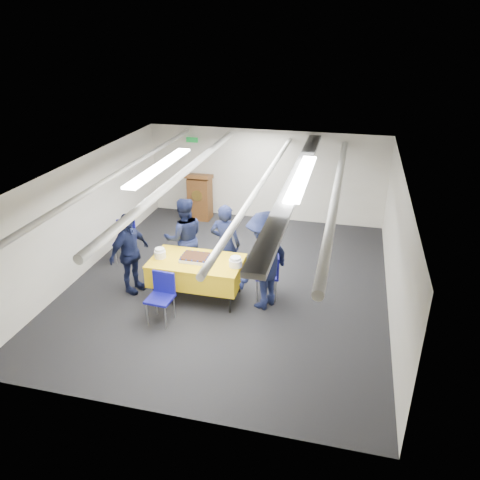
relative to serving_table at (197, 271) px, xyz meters
name	(u,v)px	position (x,y,z in m)	size (l,w,h in m)	color
ground	(230,283)	(0.44, 0.65, -0.56)	(7.00, 7.00, 0.00)	black
room_shell	(239,189)	(0.54, 1.05, 1.25)	(6.00, 7.00, 2.30)	silver
serving_table	(197,271)	(0.00, 0.00, 0.00)	(1.67, 0.96, 0.77)	black
sheet_cake	(195,258)	(-0.02, 0.01, 0.25)	(0.51, 0.39, 0.09)	white
plate_stack_left	(160,253)	(-0.68, -0.05, 0.30)	(0.21, 0.21, 0.18)	white
plate_stack_right	(236,262)	(0.74, -0.05, 0.29)	(0.23, 0.23, 0.18)	white
podium	(200,196)	(-1.16, 3.69, 0.05)	(0.62, 0.53, 1.25)	brown
chair_near	(162,292)	(-0.35, -0.81, -0.03)	(0.45, 0.45, 0.87)	gray
chair_right	(271,271)	(1.32, 0.36, -0.03)	(0.51, 0.51, 0.87)	gray
chair_left	(126,236)	(-1.97, 1.11, -0.03)	(0.49, 0.49, 0.87)	gray
sailor_a	(225,244)	(0.35, 0.70, 0.25)	(0.59, 0.39, 1.61)	black
sailor_b	(184,238)	(-0.50, 0.75, 0.26)	(0.80, 0.62, 1.65)	black
sailor_c	(130,253)	(-1.28, -0.06, 0.23)	(0.92, 0.38, 1.57)	black
sailor_d	(265,261)	(1.25, 0.03, 0.34)	(1.16, 0.67, 1.80)	black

